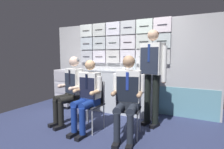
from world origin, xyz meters
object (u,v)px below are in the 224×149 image
Objects in this scene: service_trolley at (69,86)px; crew_member_left at (71,86)px; crew_member_center at (87,93)px; folding_chair_right at (129,102)px; folding_chair_left at (78,95)px; folding_chair_center at (93,99)px; espresso_cup_small at (128,69)px; water_bottle_blue_cap at (135,65)px; crew_member_standing at (152,68)px; crew_member_right at (128,92)px.

crew_member_left reaches higher than service_trolley.
crew_member_center is at bearing -38.57° from service_trolley.
folding_chair_right is at bearing 20.71° from crew_member_center.
crew_member_left is at bearing -107.00° from folding_chair_left.
folding_chair_center is 1.00× the size of folding_chair_right.
folding_chair_right is at bearing -66.38° from espresso_cup_small.
folding_chair_left is 1.00× the size of folding_chair_right.
folding_chair_center is 2.83× the size of water_bottle_blue_cap.
folding_chair_center is 0.68m from folding_chair_right.
crew_member_left is 1.05× the size of crew_member_center.
crew_member_center is 0.70× the size of crew_member_standing.
service_trolley is 2.17m from folding_chair_right.
crew_member_standing is at bearing -37.18° from water_bottle_blue_cap.
crew_member_center is at bearing -140.99° from crew_member_standing.
crew_member_center is (-0.01, -0.16, 0.16)m from folding_chair_center.
folding_chair_center is 0.65× the size of crew_member_right.
crew_member_standing is (2.27, -0.31, 0.58)m from service_trolley.
crew_member_standing is at bearing 32.64° from folding_chair_center.
espresso_cup_small is at bearing 164.78° from water_bottle_blue_cap.
service_trolley is 1.70m from espresso_cup_small.
crew_member_left is 0.73× the size of crew_member_standing.
crew_member_standing reaches higher than crew_member_left.
water_bottle_blue_cap is (1.80, 0.04, 0.61)m from service_trolley.
service_trolley reaches higher than folding_chair_center.
service_trolley is 1.13× the size of folding_chair_right.
espresso_cup_small is at bearing 48.94° from folding_chair_left.
crew_member_right is at bearing -68.07° from espresso_cup_small.
folding_chair_right is 1.06m from water_bottle_blue_cap.
folding_chair_center is at bearing -0.52° from crew_member_left.
water_bottle_blue_cap is (-0.24, 1.01, 0.39)m from crew_member_right.
service_trolley is at bearing 139.82° from folding_chair_left.
crew_member_standing reaches higher than folding_chair_right.
crew_member_center reaches higher than folding_chair_center.
service_trolley is 1.90m from water_bottle_blue_cap.
crew_member_right is at bearing 8.21° from crew_member_center.
crew_member_standing reaches higher than folding_chair_left.
water_bottle_blue_cap is at bearing 44.45° from crew_member_left.
folding_chair_right is (0.68, 0.26, -0.16)m from crew_member_center.
crew_member_center is (0.50, -0.17, -0.04)m from crew_member_left.
espresso_cup_small is at bearing 111.93° from crew_member_right.
crew_member_right is (0.03, -0.15, 0.21)m from folding_chair_right.
service_trolley is at bearing 158.08° from folding_chair_right.
folding_chair_center is (0.46, -0.16, 0.00)m from folding_chair_left.
espresso_cup_small is at bearing 3.34° from service_trolley.
folding_chair_center and folding_chair_right have the same top height.
crew_member_right is at bearing -4.96° from folding_chair_center.
crew_member_center reaches higher than folding_chair_left.
crew_member_right is (0.71, 0.10, 0.05)m from crew_member_center.
service_trolley reaches higher than folding_chair_right.
folding_chair_center is (0.51, -0.00, -0.20)m from crew_member_left.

